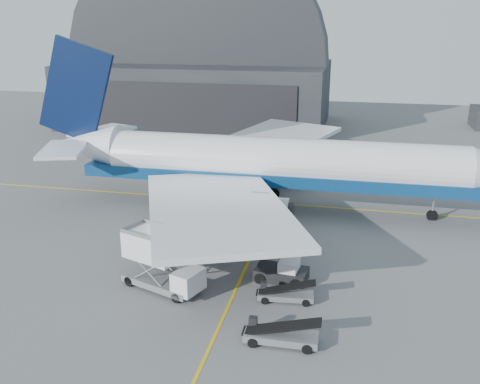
% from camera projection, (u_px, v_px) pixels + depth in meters
% --- Properties ---
extents(ground, '(200.00, 200.00, 0.00)m').
position_uv_depth(ground, '(238.00, 284.00, 43.76)').
color(ground, '#565659').
rests_on(ground, ground).
extents(taxi_lines, '(80.00, 42.12, 0.02)m').
position_uv_depth(taxi_lines, '(264.00, 227.00, 55.51)').
color(taxi_lines, gold).
rests_on(taxi_lines, ground).
extents(hangar, '(50.00, 28.30, 28.00)m').
position_uv_depth(hangar, '(199.00, 75.00, 105.38)').
color(hangar, black).
rests_on(hangar, ground).
extents(airliner, '(53.97, 52.33, 18.94)m').
position_uv_depth(airliner, '(264.00, 163.00, 59.35)').
color(airliner, white).
rests_on(airliner, ground).
extents(catering_truck, '(7.26, 4.75, 4.69)m').
position_uv_depth(catering_truck, '(160.00, 261.00, 42.34)').
color(catering_truck, slate).
rests_on(catering_truck, ground).
extents(pushback_tug, '(4.51, 2.97, 1.97)m').
position_uv_depth(pushback_tug, '(283.00, 272.00, 44.08)').
color(pushback_tug, black).
rests_on(pushback_tug, ground).
extents(belt_loader_a, '(4.61, 1.95, 1.73)m').
position_uv_depth(belt_loader_a, '(285.00, 294.00, 41.04)').
color(belt_loader_a, slate).
rests_on(belt_loader_a, ground).
extents(belt_loader_b, '(5.26, 1.90, 2.00)m').
position_uv_depth(belt_loader_b, '(280.00, 335.00, 35.65)').
color(belt_loader_b, slate).
rests_on(belt_loader_b, ground).
extents(traffic_cone, '(0.35, 0.35, 0.50)m').
position_uv_depth(traffic_cone, '(292.00, 258.00, 47.77)').
color(traffic_cone, '#FF3F08').
rests_on(traffic_cone, ground).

